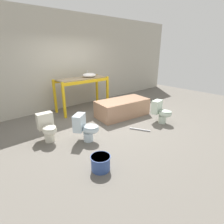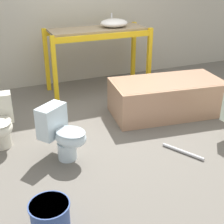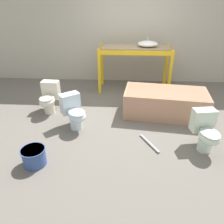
# 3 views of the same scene
# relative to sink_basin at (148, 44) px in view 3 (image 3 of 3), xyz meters

# --- Properties ---
(ground_plane) EXTENTS (12.00, 12.00, 0.00)m
(ground_plane) POSITION_rel_sink_basin_xyz_m (-0.40, -1.25, -1.18)
(ground_plane) COLOR #666059
(warehouse_wall_rear) EXTENTS (10.80, 0.08, 3.20)m
(warehouse_wall_rear) POSITION_rel_sink_basin_xyz_m (-0.40, 0.69, 0.42)
(warehouse_wall_rear) COLOR #B2AD9E
(warehouse_wall_rear) RESTS_ON ground_plane
(shelving_rack) EXTENTS (1.78, 0.71, 1.11)m
(shelving_rack) POSITION_rel_sink_basin_xyz_m (-0.30, 0.02, -0.27)
(shelving_rack) COLOR yellow
(shelving_rack) RESTS_ON ground_plane
(sink_basin) EXTENTS (0.49, 0.40, 0.22)m
(sink_basin) POSITION_rel_sink_basin_xyz_m (0.00, 0.00, 0.00)
(sink_basin) COLOR white
(sink_basin) RESTS_ON shelving_rack
(bathtub_main) EXTENTS (1.73, 0.99, 0.53)m
(bathtub_main) POSITION_rel_sink_basin_xyz_m (0.31, -1.34, -0.88)
(bathtub_main) COLOR tan
(bathtub_main) RESTS_ON ground_plane
(toilet_near) EXTENTS (0.41, 0.60, 0.64)m
(toilet_near) POSITION_rel_sink_basin_xyz_m (0.77, -2.46, -0.85)
(toilet_near) COLOR silver
(toilet_near) RESTS_ON ground_plane
(toilet_far) EXTENTS (0.36, 0.58, 0.64)m
(toilet_far) POSITION_rel_sink_basin_xyz_m (-2.11, -1.35, -0.85)
(toilet_far) COLOR silver
(toilet_far) RESTS_ON ground_plane
(toilet_extra) EXTENTS (0.60, 0.64, 0.64)m
(toilet_extra) POSITION_rel_sink_basin_xyz_m (-1.46, -1.94, -0.85)
(toilet_extra) COLOR silver
(toilet_extra) RESTS_ON ground_plane
(bucket_white) EXTENTS (0.36, 0.36, 0.27)m
(bucket_white) POSITION_rel_sink_basin_xyz_m (-1.84, -3.00, -1.04)
(bucket_white) COLOR #334C8C
(bucket_white) RESTS_ON ground_plane
(loose_pipe) EXTENTS (0.30, 0.50, 0.04)m
(loose_pipe) POSITION_rel_sink_basin_xyz_m (-0.09, -2.41, -1.16)
(loose_pipe) COLOR #B7B7BC
(loose_pipe) RESTS_ON ground_plane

